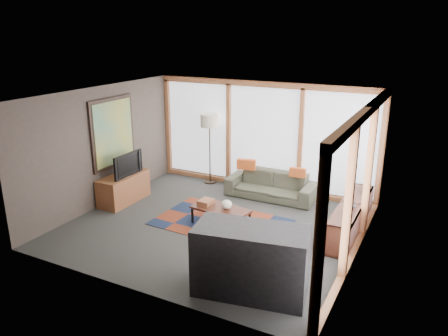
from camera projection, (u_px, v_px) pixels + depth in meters
The scene contains 17 objects.
ground at pixel (215, 226), 8.67m from camera, with size 5.50×5.50×0.00m, color #2F2F2D.
room_envelope at pixel (250, 148), 8.46m from camera, with size 5.52×5.02×2.62m.
rug at pixel (221, 222), 8.83m from camera, with size 2.59×1.67×0.01m, color maroon.
sofa at pixel (271, 185), 10.04m from camera, with size 2.05×0.80×0.60m, color #3B3D2E.
pillow_left at pixel (246, 164), 10.18m from camera, with size 0.43×0.13×0.24m, color #B64A1B.
pillow_right at pixel (298, 172), 9.67m from camera, with size 0.37×0.11×0.20m, color #B64A1B.
floor_lamp at pixel (210, 149), 10.85m from camera, with size 0.44×0.44×1.76m, color #302417, non-canonical shape.
coffee_table at pixel (221, 217), 8.63m from camera, with size 1.13×0.57×0.38m, color #33170F, non-canonical shape.
book_stack at pixel (206, 202), 8.73m from camera, with size 0.24×0.30×0.10m, color brown.
vase at pixel (227, 205), 8.51m from camera, with size 0.21×0.21×0.18m, color silver.
bookshelf at pixel (351, 217), 8.35m from camera, with size 0.43×2.35×0.59m, color #33170F, non-canonical shape.
bowl_a at pixel (348, 212), 7.76m from camera, with size 0.18×0.18×0.09m, color black.
bowl_b at pixel (351, 206), 8.03m from camera, with size 0.18×0.18×0.09m, color black.
shelf_picture at pixel (365, 182), 8.75m from camera, with size 0.04×0.32×0.42m, color black.
tv_console at pixel (124, 188), 9.81m from camera, with size 0.52×1.26×0.63m, color brown.
television at pixel (125, 164), 9.62m from camera, with size 0.90×0.12×0.52m, color black.
bar_counter at pixel (251, 261), 6.36m from camera, with size 1.64×0.77×1.04m, color black.
Camera 1 is at (3.77, -6.94, 3.76)m, focal length 35.00 mm.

